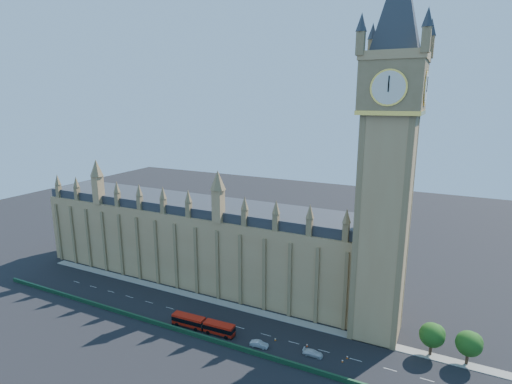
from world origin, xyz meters
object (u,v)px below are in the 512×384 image
at_px(red_bus, 203,324).
at_px(car_silver, 259,344).
at_px(car_grey, 224,328).
at_px(car_white, 313,353).

height_order(red_bus, car_silver, red_bus).
bearing_deg(car_silver, car_grey, 72.32).
relative_size(red_bus, car_silver, 3.97).
bearing_deg(car_white, red_bus, 91.74).
relative_size(red_bus, car_grey, 4.15).
xyz_separation_m(red_bus, car_silver, (17.14, -0.16, -0.89)).
distance_m(red_bus, car_silver, 17.16).
height_order(red_bus, car_white, red_bus).
bearing_deg(car_white, car_grey, 87.71).
relative_size(car_grey, car_silver, 0.96).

